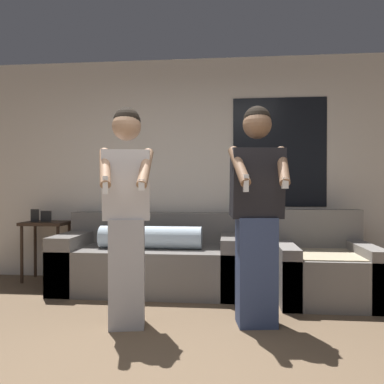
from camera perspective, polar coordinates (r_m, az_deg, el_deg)
name	(u,v)px	position (r m, az deg, el deg)	size (l,w,h in m)	color
wall_back	(195,169)	(4.61, 0.39, 3.50)	(5.63, 0.07, 2.70)	silver
couch	(153,260)	(4.26, -5.92, -10.31)	(2.07, 0.90, 0.83)	slate
armchair	(323,269)	(4.10, 19.30, -10.98)	(0.95, 0.93, 0.89)	slate
side_table	(46,232)	(4.89, -21.38, -5.67)	(0.53, 0.39, 0.86)	#332319
person_left	(127,212)	(3.06, -9.90, -3.08)	(0.44, 0.53, 1.77)	#B2B2B7
person_right	(257,212)	(3.09, 9.84, -3.07)	(0.48, 0.52, 1.79)	#384770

